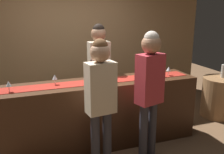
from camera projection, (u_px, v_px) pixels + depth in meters
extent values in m
plane|color=brown|center=(99.00, 143.00, 3.87)|extent=(10.00, 10.00, 0.00)
cube|color=tan|center=(71.00, 35.00, 5.21)|extent=(6.00, 0.12, 2.90)
cube|color=#3D2314|center=(99.00, 113.00, 3.74)|extent=(2.94, 0.60, 0.98)
cube|color=maroon|center=(98.00, 81.00, 3.61)|extent=(2.79, 0.28, 0.01)
cylinder|color=#B2C6C1|center=(91.00, 74.00, 3.62)|extent=(0.07, 0.07, 0.21)
cylinder|color=#B2C6C1|center=(91.00, 64.00, 3.58)|extent=(0.03, 0.03, 0.08)
cylinder|color=black|center=(91.00, 61.00, 3.57)|extent=(0.03, 0.03, 0.02)
cylinder|color=#194723|center=(155.00, 69.00, 3.94)|extent=(0.07, 0.07, 0.21)
cylinder|color=#194723|center=(155.00, 60.00, 3.91)|extent=(0.03, 0.03, 0.08)
cylinder|color=black|center=(155.00, 57.00, 3.89)|extent=(0.03, 0.03, 0.02)
cylinder|color=silver|center=(9.00, 92.00, 3.16)|extent=(0.06, 0.06, 0.00)
cylinder|color=silver|center=(9.00, 89.00, 3.15)|extent=(0.01, 0.01, 0.08)
cone|color=silver|center=(8.00, 84.00, 3.13)|extent=(0.07, 0.07, 0.06)
cylinder|color=silver|center=(55.00, 85.00, 3.46)|extent=(0.06, 0.06, 0.00)
cylinder|color=silver|center=(55.00, 82.00, 3.45)|extent=(0.01, 0.01, 0.08)
cone|color=silver|center=(55.00, 77.00, 3.44)|extent=(0.07, 0.07, 0.06)
cylinder|color=silver|center=(168.00, 76.00, 3.94)|extent=(0.06, 0.06, 0.00)
cylinder|color=silver|center=(168.00, 73.00, 3.93)|extent=(0.01, 0.01, 0.08)
cone|color=silver|center=(169.00, 69.00, 3.91)|extent=(0.07, 0.07, 0.06)
cylinder|color=#26262B|center=(104.00, 103.00, 4.38)|extent=(0.11, 0.11, 0.82)
cylinder|color=#26262B|center=(95.00, 104.00, 4.32)|extent=(0.11, 0.11, 0.82)
cube|color=beige|center=(99.00, 61.00, 4.16)|extent=(0.35, 0.21, 0.65)
sphere|color=#9E7051|center=(99.00, 34.00, 4.04)|extent=(0.25, 0.25, 0.25)
sphere|color=black|center=(99.00, 30.00, 4.02)|extent=(0.19, 0.19, 0.19)
cylinder|color=#33333D|center=(143.00, 133.00, 3.34)|extent=(0.11, 0.11, 0.81)
cylinder|color=#33333D|center=(152.00, 130.00, 3.43)|extent=(0.11, 0.11, 0.81)
cube|color=#B7333D|center=(150.00, 79.00, 3.20)|extent=(0.38, 0.29, 0.64)
sphere|color=#9E7051|center=(151.00, 44.00, 3.08)|extent=(0.24, 0.24, 0.24)
sphere|color=#AD9E8E|center=(152.00, 39.00, 3.06)|extent=(0.19, 0.19, 0.19)
cylinder|color=#33333D|center=(95.00, 143.00, 3.12)|extent=(0.11, 0.11, 0.78)
cylinder|color=#33333D|center=(107.00, 140.00, 3.19)|extent=(0.11, 0.11, 0.78)
cube|color=beige|center=(101.00, 88.00, 2.97)|extent=(0.36, 0.24, 0.61)
sphere|color=tan|center=(100.00, 52.00, 2.86)|extent=(0.23, 0.23, 0.23)
sphere|color=brown|center=(100.00, 47.00, 2.85)|extent=(0.18, 0.18, 0.18)
cylinder|color=#996B42|center=(220.00, 97.00, 4.78)|extent=(0.68, 0.68, 0.74)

